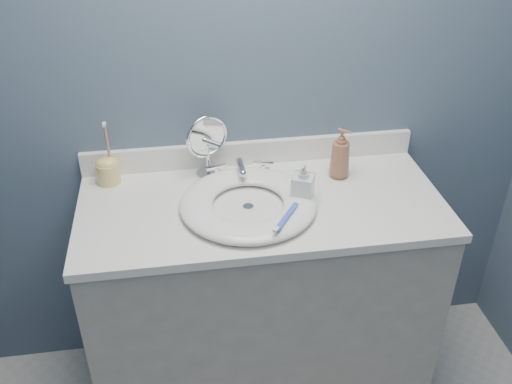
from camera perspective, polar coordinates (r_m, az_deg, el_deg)
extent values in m
cube|color=slate|center=(2.00, -0.67, 11.07)|extent=(2.20, 0.02, 2.40)
cube|color=#AAA69B|center=(2.19, 0.51, -10.94)|extent=(1.20, 0.55, 0.85)
cube|color=white|center=(1.91, 0.57, -1.35)|extent=(1.22, 0.57, 0.03)
cube|color=white|center=(2.10, -0.58, 3.97)|extent=(1.22, 0.02, 0.09)
cylinder|color=silver|center=(1.87, -0.79, -1.51)|extent=(0.04, 0.04, 0.01)
cube|color=silver|center=(2.05, -1.62, 1.80)|extent=(0.22, 0.05, 0.01)
cylinder|color=silver|center=(2.03, -1.64, 2.50)|extent=(0.03, 0.03, 0.06)
cylinder|color=silver|center=(1.98, -1.48, 2.53)|extent=(0.02, 0.09, 0.02)
sphere|color=silver|center=(1.94, -1.30, 1.87)|extent=(0.03, 0.03, 0.03)
cylinder|color=silver|center=(2.03, -4.01, 2.00)|extent=(0.02, 0.02, 0.03)
cube|color=silver|center=(2.02, -4.03, 2.51)|extent=(0.08, 0.03, 0.01)
cylinder|color=silver|center=(2.05, 0.73, 2.37)|extent=(0.02, 0.02, 0.03)
cube|color=silver|center=(2.04, 0.73, 2.88)|extent=(0.08, 0.03, 0.01)
cylinder|color=silver|center=(2.06, -4.75, 1.83)|extent=(0.09, 0.09, 0.01)
cylinder|color=silver|center=(2.03, -4.82, 3.26)|extent=(0.01, 0.01, 0.12)
torus|color=silver|center=(1.98, -4.94, 5.55)|extent=(0.15, 0.07, 0.16)
cylinder|color=white|center=(1.98, -4.94, 5.55)|extent=(0.13, 0.06, 0.13)
imported|color=#915C41|center=(2.02, 8.43, 3.86)|extent=(0.10, 0.10, 0.19)
imported|color=silver|center=(1.87, 4.72, 0.92)|extent=(0.09, 0.09, 0.15)
cylinder|color=#EAD075|center=(2.06, -14.54, 1.86)|extent=(0.08, 0.08, 0.08)
ellipsoid|color=#EAD075|center=(2.04, -14.69, 2.77)|extent=(0.08, 0.07, 0.05)
cylinder|color=#C57075|center=(2.00, -14.62, 4.55)|extent=(0.01, 0.03, 0.15)
cube|color=white|center=(1.96, -14.95, 6.54)|extent=(0.01, 0.02, 0.01)
cube|color=blue|center=(1.76, 3.11, -2.50)|extent=(0.10, 0.14, 0.01)
cube|color=white|center=(1.69, 2.01, -3.77)|extent=(0.02, 0.03, 0.01)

